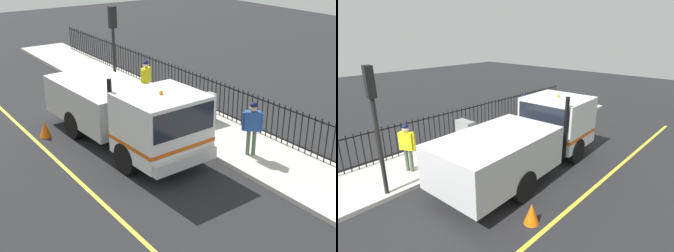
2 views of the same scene
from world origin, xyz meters
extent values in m
plane|color=#232326|center=(0.00, 0.00, 0.00)|extent=(56.31, 56.31, 0.00)
cube|color=beige|center=(3.00, 0.00, 0.07)|extent=(2.64, 25.59, 0.14)
cube|color=yellow|center=(-2.41, 0.00, 0.00)|extent=(0.12, 23.04, 0.01)
cube|color=white|center=(0.03, -4.71, 1.40)|extent=(2.41, 2.24, 1.83)
cube|color=black|center=(0.03, -4.71, 1.80)|extent=(2.22, 2.27, 0.81)
cube|color=silver|center=(-0.14, -1.12, 1.14)|extent=(2.50, 4.10, 1.31)
cube|color=silver|center=(0.09, -5.85, 0.63)|extent=(2.20, 0.31, 0.36)
cube|color=#DB5914|center=(0.03, -4.71, 0.99)|extent=(2.43, 2.26, 0.12)
cylinder|color=black|center=(1.05, -4.34, 0.48)|extent=(0.35, 0.97, 0.96)
cylinder|color=black|center=(-1.01, -4.44, 0.48)|extent=(0.35, 0.97, 0.96)
cylinder|color=black|center=(0.89, -1.07, 0.48)|extent=(0.35, 0.97, 0.96)
cylinder|color=black|center=(-1.17, -1.17, 0.48)|extent=(0.35, 0.97, 0.96)
sphere|color=orange|center=(0.03, -4.71, 2.36)|extent=(0.12, 0.12, 0.12)
cylinder|color=black|center=(-1.03, -3.60, 1.58)|extent=(0.14, 0.14, 2.20)
cube|color=#264C99|center=(2.64, -5.83, 1.27)|extent=(0.51, 0.49, 0.61)
sphere|color=tan|center=(2.64, -5.83, 1.69)|extent=(0.23, 0.23, 0.23)
sphere|color=#14193F|center=(2.64, -5.83, 1.77)|extent=(0.22, 0.22, 0.22)
cylinder|color=#4C6047|center=(2.70, -5.89, 0.55)|extent=(0.12, 0.12, 0.82)
cylinder|color=#4C6047|center=(2.57, -5.77, 0.55)|extent=(0.12, 0.12, 0.82)
cylinder|color=#264C99|center=(2.84, -6.01, 1.24)|extent=(0.09, 0.09, 0.58)
cylinder|color=#264C99|center=(2.43, -5.64, 1.24)|extent=(0.09, 0.09, 0.58)
cube|color=yellow|center=(2.68, 0.29, 1.26)|extent=(0.53, 0.42, 0.61)
sphere|color=beige|center=(2.68, 0.29, 1.67)|extent=(0.23, 0.23, 0.23)
sphere|color=#14193F|center=(2.68, 0.29, 1.75)|extent=(0.21, 0.21, 0.21)
cylinder|color=#4C6047|center=(2.76, 0.33, 0.55)|extent=(0.12, 0.12, 0.81)
cylinder|color=#4C6047|center=(2.61, 0.25, 0.55)|extent=(0.12, 0.12, 0.81)
cylinder|color=yellow|center=(2.93, 0.42, 1.23)|extent=(0.09, 0.09, 0.58)
cylinder|color=yellow|center=(2.44, 0.16, 1.23)|extent=(0.09, 0.09, 0.58)
cylinder|color=black|center=(4.09, -7.74, 0.80)|extent=(0.04, 0.04, 1.33)
cylinder|color=black|center=(4.09, -7.49, 0.80)|extent=(0.04, 0.04, 1.33)
cylinder|color=black|center=(4.09, -7.25, 0.80)|extent=(0.04, 0.04, 1.33)
cylinder|color=black|center=(4.09, -7.01, 0.80)|extent=(0.04, 0.04, 1.33)
cylinder|color=black|center=(4.09, -6.77, 0.80)|extent=(0.04, 0.04, 1.33)
cylinder|color=black|center=(4.09, -6.53, 0.80)|extent=(0.04, 0.04, 1.33)
cylinder|color=black|center=(4.09, -6.28, 0.80)|extent=(0.04, 0.04, 1.33)
cylinder|color=black|center=(4.09, -6.04, 0.80)|extent=(0.04, 0.04, 1.33)
cylinder|color=black|center=(4.09, -5.80, 0.80)|extent=(0.04, 0.04, 1.33)
cylinder|color=black|center=(4.09, -5.56, 0.80)|extent=(0.04, 0.04, 1.33)
cylinder|color=black|center=(4.09, -5.32, 0.80)|extent=(0.04, 0.04, 1.33)
cylinder|color=black|center=(4.09, -5.08, 0.80)|extent=(0.04, 0.04, 1.33)
cylinder|color=black|center=(4.09, -4.83, 0.80)|extent=(0.04, 0.04, 1.33)
cylinder|color=black|center=(4.09, -4.59, 0.80)|extent=(0.04, 0.04, 1.33)
cylinder|color=black|center=(4.09, -4.35, 0.80)|extent=(0.04, 0.04, 1.33)
cylinder|color=black|center=(4.09, -4.11, 0.80)|extent=(0.04, 0.04, 1.33)
cylinder|color=black|center=(4.09, -3.87, 0.80)|extent=(0.04, 0.04, 1.33)
cylinder|color=black|center=(4.09, -3.63, 0.80)|extent=(0.04, 0.04, 1.33)
cylinder|color=black|center=(4.09, -3.38, 0.80)|extent=(0.04, 0.04, 1.33)
cylinder|color=black|center=(4.09, -3.14, 0.80)|extent=(0.04, 0.04, 1.33)
cylinder|color=black|center=(4.09, -2.90, 0.80)|extent=(0.04, 0.04, 1.33)
cylinder|color=black|center=(4.09, -2.66, 0.80)|extent=(0.04, 0.04, 1.33)
cylinder|color=black|center=(4.09, -2.42, 0.80)|extent=(0.04, 0.04, 1.33)
cylinder|color=black|center=(4.09, -2.18, 0.80)|extent=(0.04, 0.04, 1.33)
cylinder|color=black|center=(4.09, -1.93, 0.80)|extent=(0.04, 0.04, 1.33)
cylinder|color=black|center=(4.09, -1.69, 0.80)|extent=(0.04, 0.04, 1.33)
cylinder|color=black|center=(4.09, -1.45, 0.80)|extent=(0.04, 0.04, 1.33)
cylinder|color=black|center=(4.09, -1.21, 0.80)|extent=(0.04, 0.04, 1.33)
cylinder|color=black|center=(4.09, -0.97, 0.80)|extent=(0.04, 0.04, 1.33)
cylinder|color=black|center=(4.09, -0.73, 0.80)|extent=(0.04, 0.04, 1.33)
cylinder|color=black|center=(4.09, -0.48, 0.80)|extent=(0.04, 0.04, 1.33)
cylinder|color=black|center=(4.09, -0.24, 0.80)|extent=(0.04, 0.04, 1.33)
cylinder|color=black|center=(4.09, 0.00, 0.80)|extent=(0.04, 0.04, 1.33)
cylinder|color=black|center=(4.09, 0.24, 0.80)|extent=(0.04, 0.04, 1.33)
cylinder|color=black|center=(4.09, 0.48, 0.80)|extent=(0.04, 0.04, 1.33)
cylinder|color=black|center=(4.09, 0.73, 0.80)|extent=(0.04, 0.04, 1.33)
cylinder|color=black|center=(4.09, 0.97, 0.80)|extent=(0.04, 0.04, 1.33)
cylinder|color=black|center=(4.09, 1.21, 0.80)|extent=(0.04, 0.04, 1.33)
cylinder|color=black|center=(4.09, 1.45, 0.80)|extent=(0.04, 0.04, 1.33)
cylinder|color=black|center=(4.09, 1.69, 0.80)|extent=(0.04, 0.04, 1.33)
cylinder|color=black|center=(4.09, 1.93, 0.80)|extent=(0.04, 0.04, 1.33)
cylinder|color=black|center=(4.09, 2.18, 0.80)|extent=(0.04, 0.04, 1.33)
cylinder|color=black|center=(4.09, 2.42, 0.80)|extent=(0.04, 0.04, 1.33)
cylinder|color=black|center=(4.09, 2.66, 0.80)|extent=(0.04, 0.04, 1.33)
cylinder|color=black|center=(4.09, 2.90, 0.80)|extent=(0.04, 0.04, 1.33)
cylinder|color=black|center=(4.09, 3.14, 0.80)|extent=(0.04, 0.04, 1.33)
cylinder|color=black|center=(4.09, 3.38, 0.80)|extent=(0.04, 0.04, 1.33)
cylinder|color=black|center=(4.09, 3.63, 0.80)|extent=(0.04, 0.04, 1.33)
cylinder|color=black|center=(4.09, 3.87, 0.80)|extent=(0.04, 0.04, 1.33)
cylinder|color=black|center=(4.09, 4.11, 0.80)|extent=(0.04, 0.04, 1.33)
cylinder|color=black|center=(4.09, 4.35, 0.80)|extent=(0.04, 0.04, 1.33)
cylinder|color=black|center=(4.09, 4.59, 0.80)|extent=(0.04, 0.04, 1.33)
cylinder|color=black|center=(4.09, 4.83, 0.80)|extent=(0.04, 0.04, 1.33)
cylinder|color=black|center=(4.09, 5.08, 0.80)|extent=(0.04, 0.04, 1.33)
cylinder|color=black|center=(4.09, 5.32, 0.80)|extent=(0.04, 0.04, 1.33)
cylinder|color=black|center=(4.09, 5.56, 0.80)|extent=(0.04, 0.04, 1.33)
cylinder|color=black|center=(4.09, 5.80, 0.80)|extent=(0.04, 0.04, 1.33)
cylinder|color=black|center=(4.09, 6.04, 0.80)|extent=(0.04, 0.04, 1.33)
cylinder|color=black|center=(4.09, 6.28, 0.80)|extent=(0.04, 0.04, 1.33)
cylinder|color=black|center=(4.09, 6.53, 0.80)|extent=(0.04, 0.04, 1.33)
cylinder|color=black|center=(4.09, 6.77, 0.80)|extent=(0.04, 0.04, 1.33)
cylinder|color=black|center=(4.09, 7.01, 0.80)|extent=(0.04, 0.04, 1.33)
cylinder|color=black|center=(4.09, 7.25, 0.80)|extent=(0.04, 0.04, 1.33)
cylinder|color=black|center=(4.09, 7.49, 0.80)|extent=(0.04, 0.04, 1.33)
cylinder|color=black|center=(4.09, 7.74, 0.80)|extent=(0.04, 0.04, 1.33)
cylinder|color=black|center=(4.09, 7.98, 0.80)|extent=(0.04, 0.04, 1.33)
cylinder|color=black|center=(4.09, 8.22, 0.80)|extent=(0.04, 0.04, 1.33)
cylinder|color=black|center=(4.09, 8.46, 0.80)|extent=(0.04, 0.04, 1.33)
cylinder|color=black|center=(4.09, 8.70, 0.80)|extent=(0.04, 0.04, 1.33)
cylinder|color=black|center=(4.09, 8.94, 0.80)|extent=(0.04, 0.04, 1.33)
cylinder|color=black|center=(4.09, 9.19, 0.80)|extent=(0.04, 0.04, 1.33)
cylinder|color=black|center=(4.09, 9.43, 0.80)|extent=(0.04, 0.04, 1.33)
cylinder|color=black|center=(4.09, 9.67, 0.80)|extent=(0.04, 0.04, 1.33)
cylinder|color=black|center=(4.09, 9.91, 0.80)|extent=(0.04, 0.04, 1.33)
cylinder|color=black|center=(4.09, 10.15, 0.80)|extent=(0.04, 0.04, 1.33)
cylinder|color=black|center=(4.09, 10.39, 0.80)|extent=(0.04, 0.04, 1.33)
cylinder|color=black|center=(4.09, 10.64, 0.80)|extent=(0.04, 0.04, 1.33)
cylinder|color=black|center=(4.09, 10.88, 0.80)|extent=(0.04, 0.04, 1.33)
cube|color=black|center=(4.09, 0.00, 1.36)|extent=(0.04, 21.76, 0.04)
cube|color=black|center=(4.09, 0.00, 0.30)|extent=(0.04, 21.76, 0.04)
cylinder|color=black|center=(1.91, 1.48, 2.02)|extent=(0.12, 0.12, 3.76)
cube|color=black|center=(1.91, 1.48, 3.48)|extent=(0.33, 0.25, 0.85)
sphere|color=red|center=(1.91, 1.48, 3.73)|extent=(0.16, 0.16, 0.16)
sphere|color=yellow|center=(1.91, 1.48, 3.48)|extent=(0.16, 0.16, 0.16)
sphere|color=green|center=(1.91, 1.48, 3.22)|extent=(0.16, 0.16, 0.16)
cube|color=gray|center=(3.30, -2.69, 0.63)|extent=(0.87, 0.40, 0.98)
cone|color=orange|center=(-1.99, -0.52, 0.29)|extent=(0.40, 0.40, 0.58)
camera|label=1|loc=(-7.11, -15.27, 6.57)|focal=50.40mm
camera|label=2|loc=(-5.58, 4.32, 4.72)|focal=29.58mm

